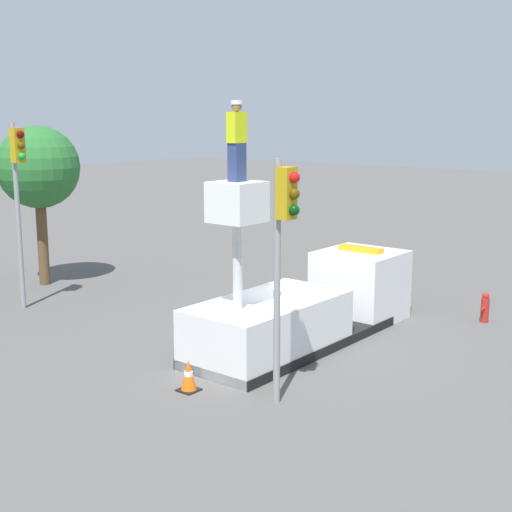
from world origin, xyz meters
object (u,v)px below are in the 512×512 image
Objects in this scene: fire_hydrant at (485,308)px; worker at (237,141)px; traffic_light_pole at (283,234)px; traffic_cone_rear at (189,376)px; bucket_truck at (306,309)px; traffic_light_across at (18,179)px; tree_right_bg at (38,168)px.

worker is at bearing 157.85° from fire_hydrant.
traffic_cone_rear is at bearing 109.14° from traffic_light_pole.
bucket_truck is 4.98m from traffic_light_pole.
traffic_light_across is 13.95m from fire_hydrant.
worker is at bearing -101.48° from tree_right_bg.
tree_right_bg is at bearing 70.26° from traffic_cone_rear.
worker is 10.95m from tree_right_bg.
worker is 0.35× the size of traffic_light_pole.
traffic_light_across reaches higher than tree_right_bg.
bucket_truck is 1.51× the size of traffic_light_pole.
worker is 2.02× the size of fire_hydrant.
bucket_truck is 9.33m from traffic_light_across.
bucket_truck is 4.27× the size of worker.
tree_right_bg reaches higher than traffic_light_pole.
worker reaches higher than traffic_light_across.
fire_hydrant is 1.25× the size of traffic_cone_rear.
fire_hydrant is 14.98m from tree_right_bg.
traffic_light_across is 9.30m from traffic_cone_rear.
traffic_light_pole is at bearing -116.21° from worker.
traffic_light_pole reaches higher than traffic_cone_rear.
tree_right_bg is at bearing 78.52° from worker.
traffic_light_pole is at bearing -70.86° from traffic_cone_rear.
traffic_light_across reaches higher than bucket_truck.
fire_hydrant is 9.42m from traffic_cone_rear.
fire_hydrant is (7.35, -11.33, -3.50)m from traffic_light_across.
bucket_truck is at bearing -87.18° from tree_right_bg.
worker reaches higher than tree_right_bg.
traffic_cone_rear is (-0.68, 1.97, -3.18)m from traffic_light_pole.
traffic_light_across is at bearing 84.95° from traffic_light_pole.
traffic_cone_rear is at bearing -109.74° from tree_right_bg.
bucket_truck is at bearing 0.00° from worker.
traffic_light_pole is at bearing -151.18° from bucket_truck.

